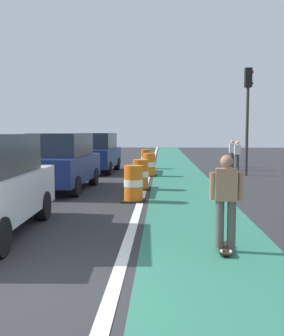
% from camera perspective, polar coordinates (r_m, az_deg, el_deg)
% --- Properties ---
extents(ground_plane, '(100.00, 100.00, 0.00)m').
position_cam_1_polar(ground_plane, '(5.47, -14.29, -17.30)').
color(ground_plane, '#2D2D30').
extents(bike_lane_strip, '(2.50, 80.00, 0.01)m').
position_cam_1_polar(bike_lane_strip, '(16.98, 5.76, -1.90)').
color(bike_lane_strip, '#2D755B').
rests_on(bike_lane_strip, ground).
extents(lane_divider_stripe, '(0.20, 80.00, 0.01)m').
position_cam_1_polar(lane_divider_stripe, '(16.97, 0.69, -1.87)').
color(lane_divider_stripe, silver).
rests_on(lane_divider_stripe, ground).
extents(skateboarder_on_lane, '(0.57, 0.82, 1.69)m').
position_cam_1_polar(skateboarder_on_lane, '(7.01, 11.96, -4.52)').
color(skateboarder_on_lane, black).
rests_on(skateboarder_on_lane, ground).
extents(parked_suv_second, '(2.06, 4.67, 2.04)m').
position_cam_1_polar(parked_suv_second, '(14.50, -11.36, 0.93)').
color(parked_suv_second, navy).
rests_on(parked_suv_second, ground).
extents(parked_suv_third, '(2.03, 4.66, 2.04)m').
position_cam_1_polar(parked_suv_third, '(20.81, -6.41, 2.24)').
color(parked_suv_third, navy).
rests_on(parked_suv_third, ground).
extents(traffic_barrel_front, '(0.73, 0.73, 1.09)m').
position_cam_1_polar(traffic_barrel_front, '(11.92, -1.25, -2.30)').
color(traffic_barrel_front, orange).
rests_on(traffic_barrel_front, ground).
extents(traffic_barrel_mid, '(0.73, 0.73, 1.09)m').
position_cam_1_polar(traffic_barrel_mid, '(14.45, -0.20, -0.99)').
color(traffic_barrel_mid, orange).
rests_on(traffic_barrel_mid, ground).
extents(traffic_barrel_back, '(0.73, 0.73, 1.09)m').
position_cam_1_polar(traffic_barrel_back, '(18.84, 1.06, 0.44)').
color(traffic_barrel_back, orange).
rests_on(traffic_barrel_back, ground).
extents(traffic_barrel_far, '(0.73, 0.73, 1.09)m').
position_cam_1_polar(traffic_barrel_far, '(22.80, 0.59, 1.25)').
color(traffic_barrel_far, orange).
rests_on(traffic_barrel_far, ground).
extents(traffic_light_corner, '(0.41, 0.32, 5.10)m').
position_cam_1_polar(traffic_light_corner, '(19.74, 14.94, 9.11)').
color(traffic_light_corner, '#2D2D2D').
rests_on(traffic_light_corner, ground).
extents(pedestrian_crossing, '(0.34, 0.20, 1.61)m').
position_cam_1_polar(pedestrian_crossing, '(22.28, 13.52, 1.88)').
color(pedestrian_crossing, '#33333D').
rests_on(pedestrian_crossing, ground).
extents(pedestrian_waiting, '(0.34, 0.20, 1.61)m').
position_cam_1_polar(pedestrian_waiting, '(24.13, 12.81, 2.13)').
color(pedestrian_waiting, '#33333D').
rests_on(pedestrian_waiting, ground).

